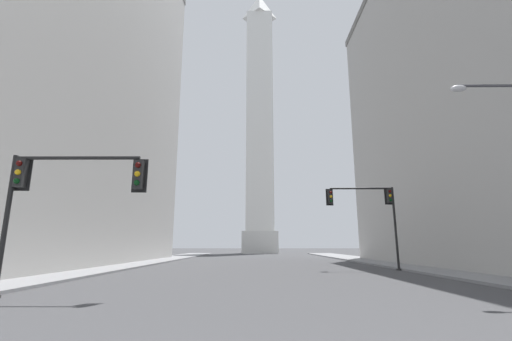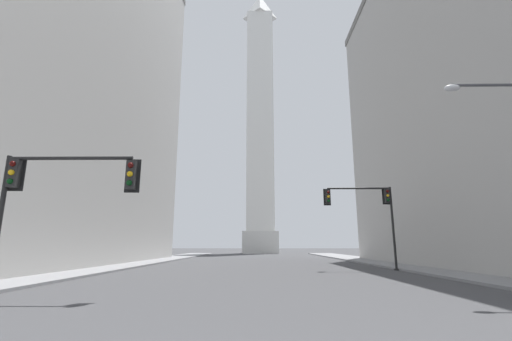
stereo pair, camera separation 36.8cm
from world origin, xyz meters
TOP-DOWN VIEW (x-y plane):
  - sidewalk_left at (-12.78, 27.56)m, footprint 5.00×91.87m
  - sidewalk_right at (12.78, 27.56)m, footprint 5.00×91.87m
  - building_left at (-23.88, 27.50)m, footprint 21.29×44.95m
  - obelisk at (0.00, 76.56)m, footprint 8.00×8.00m
  - traffic_light_near_left at (-8.11, 9.96)m, footprint 5.31×0.51m
  - traffic_light_mid_right at (8.45, 23.96)m, footprint 5.44×0.53m

SIDE VIEW (x-z plane):
  - sidewalk_left at x=-12.78m, z-range 0.00..0.15m
  - sidewalk_right at x=12.78m, z-range 0.00..0.15m
  - traffic_light_near_left at x=-8.11m, z-range 1.39..6.66m
  - traffic_light_mid_right at x=8.45m, z-range 1.68..8.02m
  - building_left at x=-23.88m, z-range 0.01..44.30m
  - obelisk at x=0.00m, z-range -1.22..65.97m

